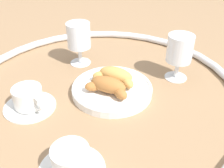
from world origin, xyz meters
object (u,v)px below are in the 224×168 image
object	(u,v)px
croissant_large	(115,76)
coffee_cup_near	(29,100)
croissant_small	(108,86)
pastry_plate	(112,89)
juice_glass_left	(79,37)
coffee_cup_far	(71,162)
juice_glass_right	(180,50)

from	to	relation	value
croissant_large	coffee_cup_near	distance (m)	0.24
croissant_small	coffee_cup_near	size ratio (longest dim) A/B	0.98
pastry_plate	juice_glass_left	xyz separation A→B (m)	(0.19, -0.07, 0.08)
coffee_cup_far	pastry_plate	bearing A→B (deg)	-69.01
croissant_large	juice_glass_left	world-z (taller)	juice_glass_left
coffee_cup_far	juice_glass_right	bearing A→B (deg)	-90.75
coffee_cup_far	croissant_small	bearing A→B (deg)	-68.29
croissant_small	coffee_cup_near	bearing A→B (deg)	48.14
croissant_large	croissant_small	distance (m)	0.06
croissant_small	juice_glass_left	bearing A→B (deg)	-27.43
pastry_plate	juice_glass_left	distance (m)	0.22
coffee_cup_near	croissant_large	bearing A→B (deg)	-120.80
coffee_cup_far	juice_glass_right	distance (m)	0.45
croissant_large	juice_glass_left	bearing A→B (deg)	-15.15
coffee_cup_far	juice_glass_left	world-z (taller)	juice_glass_left
croissant_large	coffee_cup_far	distance (m)	0.31
juice_glass_left	juice_glass_right	distance (m)	0.32
croissant_large	juice_glass_left	xyz separation A→B (m)	(0.18, -0.05, 0.05)
juice_glass_left	coffee_cup_far	bearing A→B (deg)	130.85
croissant_small	juice_glass_right	size ratio (longest dim) A/B	0.96
pastry_plate	croissant_small	world-z (taller)	croissant_small
croissant_large	juice_glass_right	distance (m)	0.20
croissant_small	coffee_cup_far	xyz separation A→B (m)	(-0.09, 0.23, -0.02)
coffee_cup_near	juice_glass_right	size ratio (longest dim) A/B	0.97
croissant_large	coffee_cup_near	world-z (taller)	croissant_large
pastry_plate	croissant_large	xyz separation A→B (m)	(0.01, -0.02, 0.03)
croissant_small	juice_glass_right	bearing A→B (deg)	-114.85
pastry_plate	coffee_cup_near	world-z (taller)	coffee_cup_near
croissant_large	croissant_small	size ratio (longest dim) A/B	1.00
croissant_large	juice_glass_right	bearing A→B (deg)	-125.30
croissant_large	juice_glass_left	distance (m)	0.20
croissant_large	coffee_cup_near	xyz separation A→B (m)	(0.12, 0.21, -0.02)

